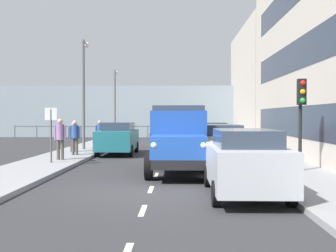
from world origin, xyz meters
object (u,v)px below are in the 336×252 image
object	(u,v)px
car_silver_kerbside_near	(244,161)
pedestrian_strolling	(73,135)
car_white_kerbside_1	(220,145)
pedestrian_couple_b	(100,132)
traffic_light_near	(301,104)
pedestrian_by_lamp	(60,135)
car_teal_oppositeside_0	(118,138)
car_maroon_kerbside_2	(211,138)
lamp_post_far	(115,97)
pedestrian_in_dark_coat	(75,135)
truck_vintage_blue	(179,141)
street_sign	(51,125)
lamp_post_promenade	(84,84)

from	to	relation	value
car_silver_kerbside_near	pedestrian_strolling	bearing A→B (deg)	-57.28
car_white_kerbside_1	pedestrian_couple_b	size ratio (longest dim) A/B	2.63
car_silver_kerbside_near	traffic_light_near	size ratio (longest dim) A/B	1.36
pedestrian_by_lamp	traffic_light_near	xyz separation A→B (m)	(-9.44, 3.48, 1.26)
car_silver_kerbside_near	car_teal_oppositeside_0	bearing A→B (deg)	-66.76
car_maroon_kerbside_2	lamp_post_far	bearing A→B (deg)	-62.16
pedestrian_by_lamp	pedestrian_in_dark_coat	size ratio (longest dim) A/B	1.06
pedestrian_strolling	lamp_post_far	bearing A→B (deg)	-90.65
truck_vintage_blue	traffic_light_near	distance (m)	4.46
car_teal_oppositeside_0	lamp_post_far	distance (m)	14.04
traffic_light_near	car_teal_oppositeside_0	bearing A→B (deg)	-45.67
truck_vintage_blue	traffic_light_near	size ratio (longest dim) A/B	1.76
car_maroon_kerbside_2	pedestrian_by_lamp	xyz separation A→B (m)	(6.88, 4.20, 0.32)
pedestrian_strolling	traffic_light_near	bearing A→B (deg)	142.58
car_white_kerbside_1	street_sign	world-z (taller)	street_sign
pedestrian_strolling	traffic_light_near	xyz separation A→B (m)	(-9.90, 7.57, 1.41)
pedestrian_by_lamp	street_sign	world-z (taller)	street_sign
pedestrian_in_dark_coat	pedestrian_strolling	world-z (taller)	pedestrian_in_dark_coat
car_maroon_kerbside_2	traffic_light_near	world-z (taller)	traffic_light_near
pedestrian_in_dark_coat	lamp_post_far	xyz separation A→B (m)	(0.38, -15.53, 2.54)
car_silver_kerbside_near	lamp_post_far	bearing A→B (deg)	-74.04
car_white_kerbside_1	pedestrian_by_lamp	size ratio (longest dim) A/B	2.41
lamp_post_far	pedestrian_in_dark_coat	bearing A→B (deg)	91.39
lamp_post_far	street_sign	bearing A→B (deg)	90.77
pedestrian_couple_b	pedestrian_strolling	bearing A→B (deg)	65.53
truck_vintage_blue	lamp_post_promenade	bearing A→B (deg)	-59.84
car_white_kerbside_1	pedestrian_in_dark_coat	xyz separation A→B (m)	(6.81, -3.35, 0.25)
traffic_light_near	lamp_post_promenade	world-z (taller)	lamp_post_promenade
car_teal_oppositeside_0	pedestrian_in_dark_coat	bearing A→B (deg)	46.46
truck_vintage_blue	pedestrian_strolling	bearing A→B (deg)	-52.98
pedestrian_in_dark_coat	street_sign	bearing A→B (deg)	87.95
car_maroon_kerbside_2	car_teal_oppositeside_0	distance (m)	4.96
truck_vintage_blue	pedestrian_in_dark_coat	distance (m)	7.61
car_maroon_kerbside_2	pedestrian_in_dark_coat	bearing A→B (deg)	15.81
car_white_kerbside_1	street_sign	size ratio (longest dim) A/B	1.93
car_silver_kerbside_near	pedestrian_by_lamp	world-z (taller)	pedestrian_by_lamp
traffic_light_near	lamp_post_promenade	distance (m)	13.73
car_maroon_kerbside_2	traffic_light_near	xyz separation A→B (m)	(-2.56, 7.68, 1.58)
car_teal_oppositeside_0	pedestrian_in_dark_coat	distance (m)	2.69
pedestrian_strolling	pedestrian_couple_b	xyz separation A→B (m)	(-1.00, -2.20, 0.05)
pedestrian_strolling	lamp_post_promenade	bearing A→B (deg)	-94.07
car_maroon_kerbside_2	pedestrian_couple_b	size ratio (longest dim) A/B	2.46
pedestrian_strolling	street_sign	bearing A→B (deg)	94.48
car_maroon_kerbside_2	truck_vintage_blue	bearing A→B (deg)	77.31
pedestrian_couple_b	car_maroon_kerbside_2	bearing A→B (deg)	161.73
pedestrian_in_dark_coat	lamp_post_promenade	xyz separation A→B (m)	(0.39, -3.80, 2.77)
car_teal_oppositeside_0	pedestrian_by_lamp	xyz separation A→B (m)	(1.92, 4.22, 0.32)
truck_vintage_blue	lamp_post_promenade	distance (m)	11.27
pedestrian_by_lamp	street_sign	distance (m)	1.24
pedestrian_by_lamp	lamp_post_far	xyz separation A→B (m)	(0.30, -17.80, 2.47)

